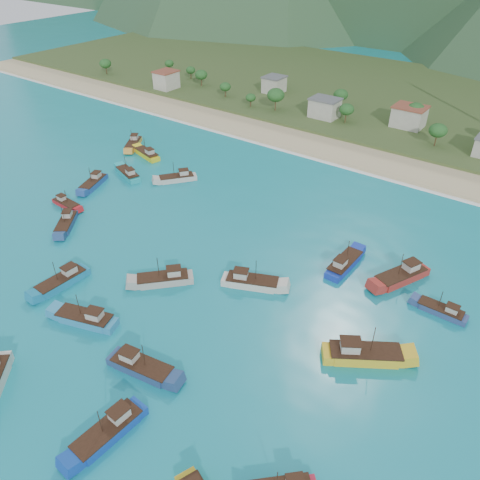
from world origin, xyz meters
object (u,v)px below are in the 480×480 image
Objects in this scene: boat_20 at (67,224)px; boat_10 at (401,277)px; boat_15 at (147,154)px; boat_19 at (177,178)px; boat_5 at (128,174)px; boat_7 at (134,144)px; boat_3 at (441,311)px; boat_21 at (94,183)px; boat_24 at (251,282)px; boat_6 at (141,367)px; boat_1 at (344,264)px; boat_9 at (109,431)px; boat_11 at (86,319)px; boat_4 at (66,204)px; boat_25 at (62,281)px; boat_13 at (363,355)px; boat_16 at (164,280)px.

boat_10 is at bearing 162.54° from boat_20.
boat_15 is 19.28m from boat_19.
boat_19 is (-64.37, 5.84, -0.20)m from boat_10.
boat_10 reaches higher than boat_20.
boat_7 is (-14.56, 15.63, 0.03)m from boat_5.
boat_3 is 102.73m from boat_7.
boat_21 is 58.39m from boat_24.
boat_6 is 66.56m from boat_21.
boat_1 is 0.98× the size of boat_9.
boat_6 is 48.82m from boat_20.
boat_24 is (-31.82, -13.77, 0.25)m from boat_3.
boat_5 is at bearing -140.58° from boat_6.
boat_1 reaches higher than boat_15.
boat_11 reaches higher than boat_3.
boat_3 is 89.61m from boat_21.
boat_3 is at bearing 102.81° from boat_4.
boat_25 is (28.14, -30.44, 0.05)m from boat_21.
boat_25 is (24.83, -39.56, 0.05)m from boat_5.
boat_15 is (-91.76, 17.16, 0.18)m from boat_3.
boat_4 is 31.52m from boat_25.
boat_3 reaches higher than boat_4.
boat_11 is 52.96m from boat_21.
boat_1 reaches higher than boat_4.
boat_3 is at bearing -116.26° from boat_9.
boat_15 is 60.43m from boat_25.
boat_5 is 27.04m from boat_20.
boat_6 is 35.06m from boat_13.
boat_6 is at bearing -114.88° from boat_11.
boat_15 reaches higher than boat_4.
boat_13 reaches higher than boat_19.
boat_20 is (7.80, -5.70, 0.15)m from boat_4.
boat_10 is 80.84m from boat_21.
boat_16 is at bearing -134.53° from boat_1.
boat_6 is 82.11m from boat_15.
boat_4 is 9.66m from boat_20.
boat_16 is at bearing 166.87° from boat_19.
boat_10 reaches higher than boat_24.
boat_16 is 0.89× the size of boat_24.
boat_4 is 0.75× the size of boat_6.
boat_11 reaches higher than boat_1.
boat_16 is at bearing -116.33° from boat_15.
boat_10 is at bearing 165.49° from boat_21.
boat_6 reaches higher than boat_5.
boat_1 is at bearing 152.57° from boat_6.
boat_9 is at bearing -98.28° from boat_1.
boat_1 is 73.34m from boat_15.
boat_10 is 1.14× the size of boat_15.
boat_11 is at bearing 128.90° from boat_3.
boat_5 is at bearing 100.18° from boat_7.
boat_4 is 20.21m from boat_5.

